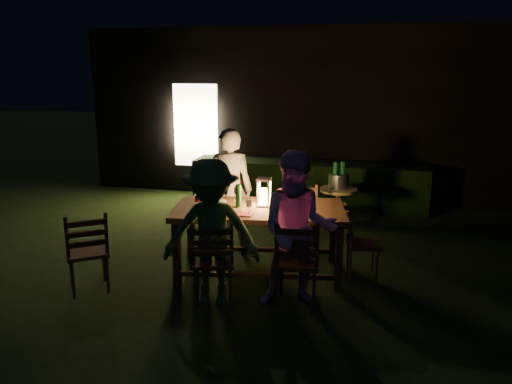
% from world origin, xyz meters
% --- Properties ---
extents(garden_envelope, '(40.00, 40.00, 3.20)m').
position_xyz_m(garden_envelope, '(-0.01, 6.15, 1.58)').
color(garden_envelope, black).
rests_on(garden_envelope, ground).
extents(dining_table, '(2.17, 1.35, 0.84)m').
position_xyz_m(dining_table, '(-0.63, 0.52, 0.76)').
color(dining_table, '#442716').
rests_on(dining_table, ground).
extents(chair_near_left, '(0.56, 0.58, 0.99)m').
position_xyz_m(chair_near_left, '(-0.94, -0.32, 0.30)').
color(chair_near_left, '#442716').
rests_on(chair_near_left, ground).
extents(chair_near_right, '(0.50, 0.53, 1.01)m').
position_xyz_m(chair_near_right, '(-0.06, -0.16, 0.31)').
color(chair_near_right, '#442716').
rests_on(chair_near_right, ground).
extents(chair_far_left, '(0.54, 0.56, 1.03)m').
position_xyz_m(chair_far_left, '(-1.21, 1.20, 0.31)').
color(chair_far_left, '#442716').
rests_on(chair_far_left, ground).
extents(chair_far_right, '(0.50, 0.52, 0.93)m').
position_xyz_m(chair_far_right, '(-0.23, 1.37, 0.28)').
color(chair_far_right, '#442716').
rests_on(chair_far_right, ground).
extents(chair_end, '(0.49, 0.46, 0.90)m').
position_xyz_m(chair_end, '(0.58, 0.73, 0.27)').
color(chair_end, '#442716').
rests_on(chair_end, ground).
extents(chair_spare, '(0.64, 0.65, 1.00)m').
position_xyz_m(chair_spare, '(-2.39, -0.42, 0.30)').
color(chair_spare, '#442716').
rests_on(chair_spare, ground).
extents(person_house_side, '(0.68, 0.51, 1.70)m').
position_xyz_m(person_house_side, '(-1.22, 1.25, 0.85)').
color(person_house_side, silver).
rests_on(person_house_side, ground).
extents(person_opp_right, '(0.91, 0.76, 1.67)m').
position_xyz_m(person_opp_right, '(-0.05, -0.21, 0.84)').
color(person_opp_right, '#EAA1E6').
rests_on(person_opp_right, ground).
extents(person_opp_left, '(1.10, 0.75, 1.57)m').
position_xyz_m(person_opp_left, '(-0.93, -0.37, 0.79)').
color(person_opp_left, '#336633').
rests_on(person_opp_left, ground).
extents(lantern, '(0.16, 0.16, 0.35)m').
position_xyz_m(lantern, '(-0.59, 0.58, 1.00)').
color(lantern, white).
rests_on(lantern, dining_table).
extents(plate_far_left, '(0.25, 0.25, 0.01)m').
position_xyz_m(plate_far_left, '(-1.21, 0.64, 0.85)').
color(plate_far_left, white).
rests_on(plate_far_left, dining_table).
extents(plate_near_left, '(0.25, 0.25, 0.01)m').
position_xyz_m(plate_near_left, '(-1.14, 0.21, 0.85)').
color(plate_near_left, white).
rests_on(plate_near_left, dining_table).
extents(plate_far_right, '(0.25, 0.25, 0.01)m').
position_xyz_m(plate_far_right, '(-0.23, 0.81, 0.85)').
color(plate_far_right, white).
rests_on(plate_far_right, dining_table).
extents(plate_near_right, '(0.25, 0.25, 0.01)m').
position_xyz_m(plate_near_right, '(-0.15, 0.38, 0.85)').
color(plate_near_right, white).
rests_on(plate_near_right, dining_table).
extents(wineglass_a, '(0.06, 0.06, 0.18)m').
position_xyz_m(wineglass_a, '(-0.98, 0.74, 0.93)').
color(wineglass_a, '#59070F').
rests_on(wineglass_a, dining_table).
extents(wineglass_b, '(0.06, 0.06, 0.18)m').
position_xyz_m(wineglass_b, '(-1.32, 0.28, 0.93)').
color(wineglass_b, '#59070F').
rests_on(wineglass_b, dining_table).
extents(wineglass_c, '(0.06, 0.06, 0.18)m').
position_xyz_m(wineglass_c, '(-0.29, 0.30, 0.93)').
color(wineglass_c, '#59070F').
rests_on(wineglass_c, dining_table).
extents(wineglass_d, '(0.06, 0.06, 0.18)m').
position_xyz_m(wineglass_d, '(-0.05, 0.80, 0.93)').
color(wineglass_d, '#59070F').
rests_on(wineglass_d, dining_table).
extents(wineglass_e, '(0.06, 0.06, 0.18)m').
position_xyz_m(wineglass_e, '(-0.68, 0.21, 0.93)').
color(wineglass_e, silver).
rests_on(wineglass_e, dining_table).
extents(bottle_table, '(0.07, 0.07, 0.28)m').
position_xyz_m(bottle_table, '(-0.88, 0.48, 0.98)').
color(bottle_table, '#0F471E').
rests_on(bottle_table, dining_table).
extents(napkin_left, '(0.18, 0.14, 0.01)m').
position_xyz_m(napkin_left, '(-0.73, 0.18, 0.85)').
color(napkin_left, red).
rests_on(napkin_left, dining_table).
extents(napkin_right, '(0.18, 0.14, 0.01)m').
position_xyz_m(napkin_right, '(-0.04, 0.32, 0.85)').
color(napkin_right, red).
rests_on(napkin_right, dining_table).
extents(phone, '(0.14, 0.07, 0.01)m').
position_xyz_m(phone, '(-1.19, 0.12, 0.85)').
color(phone, black).
rests_on(phone, dining_table).
extents(side_table, '(0.54, 0.54, 0.73)m').
position_xyz_m(side_table, '(0.17, 2.16, 0.65)').
color(side_table, olive).
rests_on(side_table, ground).
extents(ice_bucket, '(0.30, 0.30, 0.22)m').
position_xyz_m(ice_bucket, '(0.17, 2.16, 0.84)').
color(ice_bucket, '#A5A8AD').
rests_on(ice_bucket, side_table).
extents(bottle_bucket_a, '(0.07, 0.07, 0.32)m').
position_xyz_m(bottle_bucket_a, '(0.12, 2.12, 0.89)').
color(bottle_bucket_a, '#0F471E').
rests_on(bottle_bucket_a, side_table).
extents(bottle_bucket_b, '(0.07, 0.07, 0.32)m').
position_xyz_m(bottle_bucket_b, '(0.22, 2.20, 0.89)').
color(bottle_bucket_b, '#0F471E').
rests_on(bottle_bucket_b, side_table).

